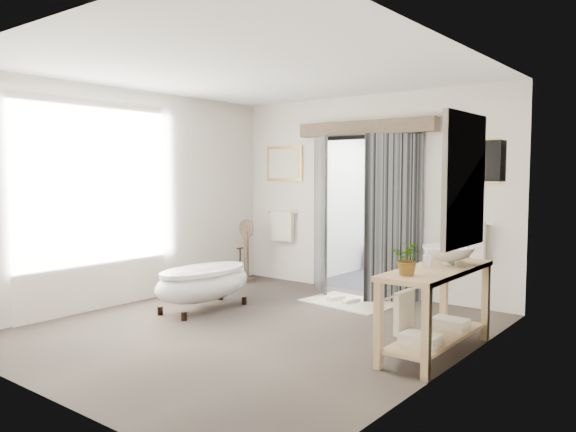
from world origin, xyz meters
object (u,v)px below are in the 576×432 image
Objects in this scene: vanity at (434,302)px; rug at (349,302)px; clawfoot_tub at (204,282)px; basin at (448,255)px.

rug is (-1.78, 1.32, -0.50)m from vanity.
vanity is (3.07, 0.16, 0.15)m from clawfoot_tub.
vanity reaches higher than clawfoot_tub.
basin is at bearing -29.94° from rug.
vanity is at bearing 3.05° from clawfoot_tub.
basin is at bearing 8.19° from clawfoot_tub.
vanity is 3.03× the size of basin.
vanity is 1.33× the size of rug.
clawfoot_tub is 0.94× the size of vanity.
rug is at bearing 48.97° from clawfoot_tub.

